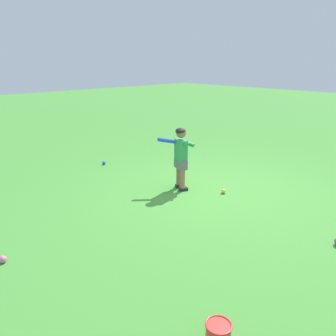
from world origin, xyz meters
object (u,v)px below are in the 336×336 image
object	(u,v)px
play_ball_far_left	(3,259)
toy_bucket	(218,333)
play_ball_by_bucket	(104,163)
play_ball_far_right	(224,191)
child_batter	(181,153)

from	to	relation	value
play_ball_far_left	toy_bucket	world-z (taller)	toy_bucket
play_ball_far_left	play_ball_by_bucket	world-z (taller)	play_ball_far_left
play_ball_far_left	play_ball_far_right	distance (m)	3.43
play_ball_far_left	play_ball_far_right	xyz separation A→B (m)	(-0.45, -3.40, -0.00)
toy_bucket	play_ball_far_right	bearing A→B (deg)	-53.45
play_ball_far_left	child_batter	bearing A→B (deg)	-86.14
play_ball_far_left	play_ball_by_bucket	xyz separation A→B (m)	(2.32, -2.84, -0.00)
play_ball_far_right	play_ball_far_left	bearing A→B (deg)	82.43
child_batter	play_ball_far_right	distance (m)	0.97
child_batter	play_ball_far_right	bearing A→B (deg)	-150.04
play_ball_by_bucket	toy_bucket	bearing A→B (deg)	156.89
toy_bucket	play_ball_far_left	bearing A→B (deg)	19.93
play_ball_far_right	play_ball_by_bucket	bearing A→B (deg)	11.41
play_ball_far_left	toy_bucket	distance (m)	2.49
play_ball_far_right	toy_bucket	distance (m)	3.18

